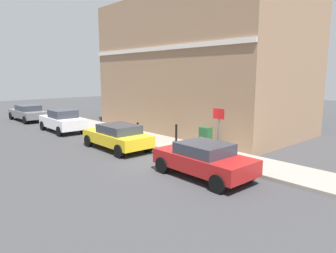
{
  "coord_description": "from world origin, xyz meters",
  "views": [
    {
      "loc": [
        -9.0,
        -9.59,
        3.83
      ],
      "look_at": [
        1.44,
        1.9,
        1.2
      ],
      "focal_mm": 32.79,
      "sensor_mm": 36.0,
      "label": 1
    }
  ],
  "objects_px": {
    "car_white": "(62,121)",
    "street_sign": "(219,126)",
    "car_yellow": "(117,136)",
    "utility_cabinet": "(205,140)",
    "car_grey": "(28,113)",
    "bollard_far_kerb": "(138,131)",
    "bollard_near_cabinet": "(176,133)",
    "car_red": "(204,159)"
  },
  "relations": [
    {
      "from": "car_white",
      "to": "bollard_near_cabinet",
      "type": "xyz_separation_m",
      "value": [
        2.9,
        -8.1,
        -0.06
      ]
    },
    {
      "from": "utility_cabinet",
      "to": "bollard_far_kerb",
      "type": "height_order",
      "value": "utility_cabinet"
    },
    {
      "from": "car_grey",
      "to": "utility_cabinet",
      "type": "bearing_deg",
      "value": -172.07
    },
    {
      "from": "car_white",
      "to": "car_grey",
      "type": "bearing_deg",
      "value": 0.94
    },
    {
      "from": "car_yellow",
      "to": "bollard_near_cabinet",
      "type": "xyz_separation_m",
      "value": [
        2.88,
        -1.38,
        0.0
      ]
    },
    {
      "from": "car_red",
      "to": "car_grey",
      "type": "distance_m",
      "value": 19.4
    },
    {
      "from": "car_yellow",
      "to": "bollard_near_cabinet",
      "type": "distance_m",
      "value": 3.19
    },
    {
      "from": "car_grey",
      "to": "bollard_far_kerb",
      "type": "bearing_deg",
      "value": -173.79
    },
    {
      "from": "car_yellow",
      "to": "utility_cabinet",
      "type": "distance_m",
      "value": 4.52
    },
    {
      "from": "car_white",
      "to": "car_yellow",
      "type": "bearing_deg",
      "value": -178.92
    },
    {
      "from": "car_yellow",
      "to": "car_grey",
      "type": "bearing_deg",
      "value": 0.9
    },
    {
      "from": "car_grey",
      "to": "bollard_far_kerb",
      "type": "xyz_separation_m",
      "value": [
        1.74,
        -12.99,
        0.01
      ]
    },
    {
      "from": "car_red",
      "to": "car_grey",
      "type": "bearing_deg",
      "value": 1.09
    },
    {
      "from": "car_white",
      "to": "bollard_near_cabinet",
      "type": "height_order",
      "value": "car_white"
    },
    {
      "from": "car_yellow",
      "to": "bollard_near_cabinet",
      "type": "bearing_deg",
      "value": -114.91
    },
    {
      "from": "utility_cabinet",
      "to": "bollard_far_kerb",
      "type": "bearing_deg",
      "value": 104.67
    },
    {
      "from": "car_red",
      "to": "bollard_far_kerb",
      "type": "relative_size",
      "value": 3.79
    },
    {
      "from": "car_yellow",
      "to": "utility_cabinet",
      "type": "bearing_deg",
      "value": -141.28
    },
    {
      "from": "car_yellow",
      "to": "street_sign",
      "type": "xyz_separation_m",
      "value": [
        1.75,
        -5.16,
        0.96
      ]
    },
    {
      "from": "car_white",
      "to": "car_grey",
      "type": "height_order",
      "value": "car_white"
    },
    {
      "from": "bollard_near_cabinet",
      "to": "bollard_far_kerb",
      "type": "height_order",
      "value": "same"
    },
    {
      "from": "car_white",
      "to": "utility_cabinet",
      "type": "bearing_deg",
      "value": -163.88
    },
    {
      "from": "utility_cabinet",
      "to": "car_red",
      "type": "bearing_deg",
      "value": -140.12
    },
    {
      "from": "car_red",
      "to": "car_white",
      "type": "height_order",
      "value": "car_white"
    },
    {
      "from": "car_yellow",
      "to": "bollard_far_kerb",
      "type": "xyz_separation_m",
      "value": [
        1.71,
        0.54,
        0.0
      ]
    },
    {
      "from": "car_white",
      "to": "bollard_far_kerb",
      "type": "xyz_separation_m",
      "value": [
        1.73,
        -6.18,
        -0.06
      ]
    },
    {
      "from": "car_red",
      "to": "car_yellow",
      "type": "xyz_separation_m",
      "value": [
        -0.01,
        5.88,
        0.0
      ]
    },
    {
      "from": "car_white",
      "to": "street_sign",
      "type": "xyz_separation_m",
      "value": [
        1.78,
        -11.88,
        0.9
      ]
    },
    {
      "from": "car_red",
      "to": "bollard_far_kerb",
      "type": "distance_m",
      "value": 6.63
    },
    {
      "from": "bollard_near_cabinet",
      "to": "street_sign",
      "type": "bearing_deg",
      "value": -106.62
    },
    {
      "from": "car_white",
      "to": "street_sign",
      "type": "distance_m",
      "value": 12.04
    },
    {
      "from": "car_red",
      "to": "street_sign",
      "type": "height_order",
      "value": "street_sign"
    },
    {
      "from": "bollard_near_cabinet",
      "to": "car_white",
      "type": "bearing_deg",
      "value": 109.71
    },
    {
      "from": "utility_cabinet",
      "to": "bollard_near_cabinet",
      "type": "bearing_deg",
      "value": 87.37
    },
    {
      "from": "car_grey",
      "to": "street_sign",
      "type": "height_order",
      "value": "street_sign"
    },
    {
      "from": "car_yellow",
      "to": "car_grey",
      "type": "distance_m",
      "value": 13.53
    },
    {
      "from": "car_white",
      "to": "bollard_far_kerb",
      "type": "distance_m",
      "value": 6.42
    },
    {
      "from": "car_red",
      "to": "street_sign",
      "type": "xyz_separation_m",
      "value": [
        1.74,
        0.72,
        0.96
      ]
    },
    {
      "from": "car_yellow",
      "to": "street_sign",
      "type": "bearing_deg",
      "value": -160.49
    },
    {
      "from": "car_yellow",
      "to": "bollard_near_cabinet",
      "type": "height_order",
      "value": "car_yellow"
    },
    {
      "from": "utility_cabinet",
      "to": "bollard_far_kerb",
      "type": "relative_size",
      "value": 1.11
    },
    {
      "from": "car_white",
      "to": "car_grey",
      "type": "relative_size",
      "value": 0.9
    }
  ]
}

